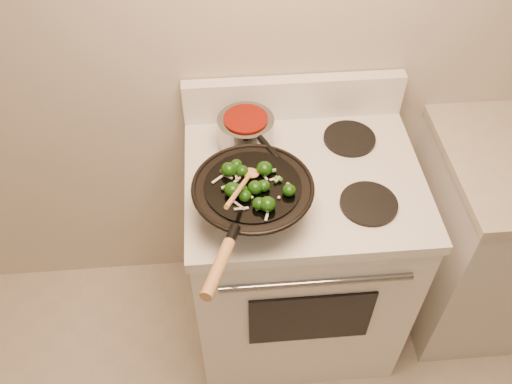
{
  "coord_description": "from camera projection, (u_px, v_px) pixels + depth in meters",
  "views": [
    {
      "loc": [
        -0.37,
        -0.04,
        2.2
      ],
      "look_at": [
        -0.28,
        1.02,
        1.02
      ],
      "focal_mm": 38.0,
      "sensor_mm": 36.0,
      "label": 1
    }
  ],
  "objects": [
    {
      "name": "stove",
      "position": [
        296.0,
        253.0,
        2.11
      ],
      "size": [
        0.78,
        0.67,
        1.08
      ],
      "color": "white",
      "rests_on": "ground"
    },
    {
      "name": "saucepan",
      "position": [
        246.0,
        131.0,
        1.81
      ],
      "size": [
        0.19,
        0.29,
        0.11
      ],
      "color": "gray",
      "rests_on": "stove"
    },
    {
      "name": "wok",
      "position": [
        253.0,
        197.0,
        1.6
      ],
      "size": [
        0.36,
        0.58,
        0.17
      ],
      "color": "black",
      "rests_on": "stove"
    },
    {
      "name": "stirfry",
      "position": [
        251.0,
        184.0,
        1.55
      ],
      "size": [
        0.24,
        0.23,
        0.04
      ],
      "color": "#113608",
      "rests_on": "wok"
    },
    {
      "name": "counter_unit",
      "position": [
        512.0,
        235.0,
        2.19
      ],
      "size": [
        0.76,
        0.62,
        0.91
      ],
      "color": "silver",
      "rests_on": "ground"
    },
    {
      "name": "wooden_spoon",
      "position": [
        244.0,
        182.0,
        1.53
      ],
      "size": [
        0.12,
        0.23,
        0.1
      ],
      "color": "#B98249",
      "rests_on": "wok"
    }
  ]
}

